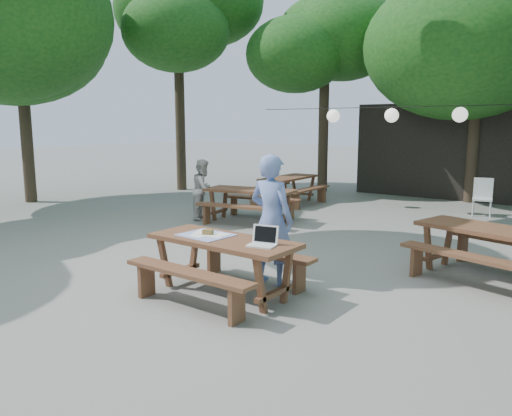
{
  "coord_description": "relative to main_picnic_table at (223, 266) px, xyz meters",
  "views": [
    {
      "loc": [
        4.6,
        -5.86,
        2.2
      ],
      "look_at": [
        0.51,
        -0.44,
        1.05
      ],
      "focal_mm": 35.0,
      "sensor_mm": 36.0,
      "label": 1
    }
  ],
  "objects": [
    {
      "name": "main_picnic_table",
      "position": [
        0.0,
        0.0,
        0.0
      ],
      "size": [
        2.0,
        1.58,
        0.75
      ],
      "color": "#4E2A1B",
      "rests_on": "ground"
    },
    {
      "name": "ground",
      "position": [
        -0.51,
        1.14,
        -0.39
      ],
      "size": [
        80.0,
        80.0,
        0.0
      ],
      "primitive_type": "plane",
      "color": "slate",
      "rests_on": "ground"
    },
    {
      "name": "second_person",
      "position": [
        -3.78,
        3.69,
        0.31
      ],
      "size": [
        0.74,
        0.82,
        1.39
      ],
      "primitive_type": "imported",
      "rotation": [
        0.0,
        0.0,
        1.96
      ],
      "color": "beige",
      "rests_on": "ground"
    },
    {
      "name": "picnic_table_ne",
      "position": [
        2.6,
        2.77,
        0.0
      ],
      "size": [
        2.22,
        1.99,
        0.75
      ],
      "rotation": [
        0.0,
        0.0,
        -0.24
      ],
      "color": "#4E2A1B",
      "rests_on": "ground"
    },
    {
      "name": "paper_lanterns",
      "position": [
        -0.7,
        7.14,
        2.02
      ],
      "size": [
        9.0,
        0.34,
        0.38
      ],
      "color": "black",
      "rests_on": "ground"
    },
    {
      "name": "pavilion",
      "position": [
        -0.01,
        11.64,
        1.01
      ],
      "size": [
        6.0,
        3.0,
        2.8
      ],
      "primitive_type": "cube",
      "color": "black",
      "rests_on": "ground"
    },
    {
      "name": "tabletop_clutter",
      "position": [
        -0.3,
        0.01,
        0.37
      ],
      "size": [
        0.68,
        0.58,
        0.08
      ],
      "color": "#3552B7",
      "rests_on": "main_picnic_table"
    },
    {
      "name": "picnic_table_nw",
      "position": [
        -2.72,
        4.07,
        0.0
      ],
      "size": [
        2.18,
        1.94,
        0.75
      ],
      "rotation": [
        0.0,
        0.0,
        0.21
      ],
      "color": "#4E2A1B",
      "rests_on": "ground"
    },
    {
      "name": "woman",
      "position": [
        0.22,
        0.76,
        0.51
      ],
      "size": [
        0.67,
        0.45,
        1.8
      ],
      "primitive_type": "imported",
      "rotation": [
        0.0,
        0.0,
        3.17
      ],
      "color": "#708ACD",
      "rests_on": "ground"
    },
    {
      "name": "laptop",
      "position": [
        0.63,
        0.01,
        0.42
      ],
      "size": [
        0.38,
        0.33,
        0.24
      ],
      "rotation": [
        0.0,
        0.0,
        0.23
      ],
      "color": "white",
      "rests_on": "main_picnic_table"
    },
    {
      "name": "plastic_chair",
      "position": [
        1.29,
        8.07,
        -0.13
      ],
      "size": [
        0.52,
        0.52,
        0.9
      ],
      "rotation": [
        0.0,
        0.0,
        0.21
      ],
      "color": "silver",
      "rests_on": "ground"
    },
    {
      "name": "picnic_table_far_w",
      "position": [
        -3.47,
        6.8,
        0.0
      ],
      "size": [
        1.67,
        2.03,
        0.75
      ],
      "rotation": [
        0.0,
        0.0,
        1.62
      ],
      "color": "#4E2A1B",
      "rests_on": "ground"
    }
  ]
}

